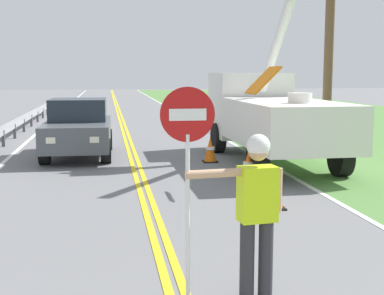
{
  "coord_description": "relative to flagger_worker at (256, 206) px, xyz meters",
  "views": [
    {
      "loc": [
        -0.74,
        -1.51,
        2.47
      ],
      "look_at": [
        0.69,
        7.38,
        1.2
      ],
      "focal_mm": 49.81,
      "sensor_mm": 36.0,
      "label": 1
    }
  ],
  "objects": [
    {
      "name": "edge_line_left",
      "position": [
        -4.43,
        16.12,
        -1.04
      ],
      "size": [
        0.12,
        110.0,
        0.01
      ],
      "primitive_type": "cube",
      "color": "silver",
      "rests_on": "ground"
    },
    {
      "name": "oncoming_sedan_nearest",
      "position": [
        -2.41,
        10.59,
        -0.21
      ],
      "size": [
        1.99,
        4.14,
        1.7
      ],
      "color": "#4C5156",
      "rests_on": "ground"
    },
    {
      "name": "centerline_yellow_left",
      "position": [
        -0.92,
        16.12,
        -1.04
      ],
      "size": [
        0.11,
        110.0,
        0.01
      ],
      "primitive_type": "cube",
      "color": "yellow",
      "rests_on": "ground"
    },
    {
      "name": "flagger_worker",
      "position": [
        0.0,
        0.0,
        0.0
      ],
      "size": [
        1.08,
        0.29,
        1.83
      ],
      "color": "#2D2D33",
      "rests_on": "ground"
    },
    {
      "name": "traffic_cone_tail",
      "position": [
        1.25,
        8.98,
        -0.71
      ],
      "size": [
        0.4,
        0.4,
        0.7
      ],
      "color": "orange",
      "rests_on": "ground"
    },
    {
      "name": "edge_line_right",
      "position": [
        2.77,
        16.12,
        -1.04
      ],
      "size": [
        0.12,
        110.0,
        0.01
      ],
      "primitive_type": "cube",
      "color": "silver",
      "rests_on": "ground"
    },
    {
      "name": "traffic_cone_mid",
      "position": [
        1.65,
        6.4,
        -0.71
      ],
      "size": [
        0.4,
        0.4,
        0.7
      ],
      "color": "orange",
      "rests_on": "ground"
    },
    {
      "name": "utility_pole_near",
      "position": [
        5.15,
        10.18,
        3.25
      ],
      "size": [
        1.8,
        0.28,
        8.23
      ],
      "color": "brown",
      "rests_on": "ground"
    },
    {
      "name": "stop_sign_paddle",
      "position": [
        -0.76,
        -0.1,
        0.66
      ],
      "size": [
        0.56,
        0.04,
        2.33
      ],
      "color": "silver",
      "rests_on": "ground"
    },
    {
      "name": "traffic_cone_lead",
      "position": [
        1.41,
        3.76,
        -0.71
      ],
      "size": [
        0.4,
        0.4,
        0.7
      ],
      "color": "orange",
      "rests_on": "ground"
    },
    {
      "name": "utility_bucket_truck",
      "position": [
        2.9,
        9.01,
        0.37
      ],
      "size": [
        2.67,
        6.83,
        5.41
      ],
      "color": "white",
      "rests_on": "ground"
    },
    {
      "name": "centerline_yellow_right",
      "position": [
        -0.74,
        16.12,
        -1.04
      ],
      "size": [
        0.11,
        110.0,
        0.01
      ],
      "primitive_type": "cube",
      "color": "yellow",
      "rests_on": "ground"
    }
  ]
}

